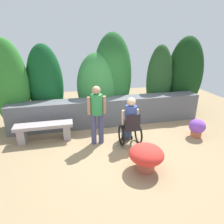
{
  "coord_description": "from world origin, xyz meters",
  "views": [
    {
      "loc": [
        -1.25,
        -4.39,
        2.73
      ],
      "look_at": [
        -0.15,
        0.38,
        0.85
      ],
      "focal_mm": 31.14,
      "sensor_mm": 36.0,
      "label": 1
    }
  ],
  "objects_px": {
    "flower_pot_purple_near": "(146,156)",
    "flower_pot_terracotta_by_wall": "(197,128)",
    "person_in_wheelchair": "(130,123)",
    "stone_bench": "(44,130)",
    "person_standing_companion": "(97,112)"
  },
  "relations": [
    {
      "from": "person_in_wheelchair",
      "to": "flower_pot_purple_near",
      "type": "relative_size",
      "value": 1.76
    },
    {
      "from": "person_standing_companion",
      "to": "flower_pot_purple_near",
      "type": "relative_size",
      "value": 2.13
    },
    {
      "from": "person_in_wheelchair",
      "to": "flower_pot_terracotta_by_wall",
      "type": "relative_size",
      "value": 2.45
    },
    {
      "from": "flower_pot_purple_near",
      "to": "flower_pot_terracotta_by_wall",
      "type": "xyz_separation_m",
      "value": [
        2.03,
        1.1,
        -0.05
      ]
    },
    {
      "from": "stone_bench",
      "to": "person_in_wheelchair",
      "type": "xyz_separation_m",
      "value": [
        2.27,
        -0.68,
        0.28
      ]
    },
    {
      "from": "stone_bench",
      "to": "person_in_wheelchair",
      "type": "bearing_deg",
      "value": -23.95
    },
    {
      "from": "flower_pot_purple_near",
      "to": "flower_pot_terracotta_by_wall",
      "type": "height_order",
      "value": "flower_pot_purple_near"
    },
    {
      "from": "stone_bench",
      "to": "person_standing_companion",
      "type": "bearing_deg",
      "value": -25.39
    },
    {
      "from": "person_in_wheelchair",
      "to": "stone_bench",
      "type": "bearing_deg",
      "value": 168.35
    },
    {
      "from": "flower_pot_terracotta_by_wall",
      "to": "person_in_wheelchair",
      "type": "bearing_deg",
      "value": 177.96
    },
    {
      "from": "flower_pot_purple_near",
      "to": "flower_pot_terracotta_by_wall",
      "type": "bearing_deg",
      "value": 28.47
    },
    {
      "from": "person_in_wheelchair",
      "to": "person_standing_companion",
      "type": "distance_m",
      "value": 0.93
    },
    {
      "from": "person_standing_companion",
      "to": "flower_pot_terracotta_by_wall",
      "type": "xyz_separation_m",
      "value": [
        2.87,
        -0.29,
        -0.63
      ]
    },
    {
      "from": "person_standing_companion",
      "to": "flower_pot_terracotta_by_wall",
      "type": "distance_m",
      "value": 2.96
    },
    {
      "from": "flower_pot_purple_near",
      "to": "flower_pot_terracotta_by_wall",
      "type": "distance_m",
      "value": 2.31
    }
  ]
}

